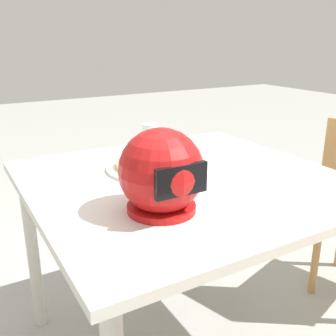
# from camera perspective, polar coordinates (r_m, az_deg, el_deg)

# --- Properties ---
(dining_table) EXTENTS (1.06, 1.03, 0.76)m
(dining_table) POSITION_cam_1_polar(r_m,az_deg,el_deg) (1.42, 2.51, -4.62)
(dining_table) COLOR beige
(dining_table) RESTS_ON ground
(pizza_plate) EXTENTS (0.34, 0.34, 0.01)m
(pizza_plate) POSITION_cam_1_polar(r_m,az_deg,el_deg) (1.48, -2.40, 0.09)
(pizza_plate) COLOR white
(pizza_plate) RESTS_ON dining_table
(pizza) EXTENTS (0.27, 0.27, 0.05)m
(pizza) POSITION_cam_1_polar(r_m,az_deg,el_deg) (1.47, -2.51, 0.73)
(pizza) COLOR tan
(pizza) RESTS_ON pizza_plate
(motorcycle_helmet) EXTENTS (0.24, 0.24, 0.24)m
(motorcycle_helmet) POSITION_cam_1_polar(r_m,az_deg,el_deg) (1.09, -0.97, -0.73)
(motorcycle_helmet) COLOR #B21414
(motorcycle_helmet) RESTS_ON dining_table
(drinking_glass) EXTENTS (0.07, 0.07, 0.10)m
(drinking_glass) POSITION_cam_1_polar(r_m,az_deg,el_deg) (1.77, -2.62, 4.80)
(drinking_glass) COLOR silver
(drinking_glass) RESTS_ON dining_table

